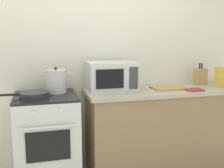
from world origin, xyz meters
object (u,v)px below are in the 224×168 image
(cutting_board, at_px, (169,88))
(pasta_box, at_px, (219,77))
(stove, at_px, (47,140))
(stock_pot, at_px, (56,81))
(microwave, at_px, (111,76))
(frying_pan, at_px, (34,95))
(knife_block, at_px, (200,76))
(oven_mitt, at_px, (194,90))

(cutting_board, distance_m, pasta_box, 0.61)
(pasta_box, bearing_deg, stove, 179.13)
(stock_pot, height_order, cutting_board, stock_pot)
(microwave, bearing_deg, stock_pot, 176.65)
(frying_pan, xyz_separation_m, cutting_board, (1.41, 0.06, -0.02))
(knife_block, bearing_deg, oven_mitt, -130.32)
(stove, bearing_deg, stock_pot, 44.85)
(stove, bearing_deg, knife_block, 4.56)
(knife_block, relative_size, pasta_box, 1.14)
(frying_pan, bearing_deg, knife_block, 6.08)
(stock_pot, distance_m, knife_block, 1.66)
(knife_block, relative_size, oven_mitt, 1.40)
(stock_pot, bearing_deg, stove, -135.15)
(frying_pan, xyz_separation_m, microwave, (0.79, 0.14, 0.12))
(frying_pan, relative_size, microwave, 0.95)
(stock_pot, xyz_separation_m, knife_block, (1.66, 0.03, -0.02))
(stock_pot, bearing_deg, cutting_board, -5.35)
(stove, distance_m, oven_mitt, 1.59)
(stove, height_order, pasta_box, pasta_box)
(oven_mitt, bearing_deg, pasta_box, 18.71)
(stock_pot, relative_size, pasta_box, 1.35)
(microwave, relative_size, knife_block, 1.99)
(pasta_box, bearing_deg, cutting_board, 177.12)
(cutting_board, xyz_separation_m, knife_block, (0.47, 0.14, 0.09))
(cutting_board, bearing_deg, stock_pot, 174.65)
(frying_pan, distance_m, knife_block, 1.89)
(stock_pot, distance_m, pasta_box, 1.79)
(frying_pan, bearing_deg, microwave, 9.96)
(knife_block, bearing_deg, cutting_board, -163.34)
(knife_block, height_order, oven_mitt, knife_block)
(stove, xyz_separation_m, knife_block, (1.77, 0.14, 0.56))
(stock_pot, relative_size, knife_block, 1.18)
(microwave, xyz_separation_m, cutting_board, (0.62, -0.08, -0.14))
(stove, height_order, cutting_board, cutting_board)
(microwave, distance_m, cutting_board, 0.64)
(stock_pot, distance_m, microwave, 0.57)
(stove, relative_size, microwave, 1.84)
(stock_pot, relative_size, frying_pan, 0.63)
(stock_pot, bearing_deg, knife_block, 1.00)
(stock_pot, bearing_deg, microwave, -3.35)
(microwave, height_order, knife_block, microwave)
(frying_pan, height_order, cutting_board, frying_pan)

